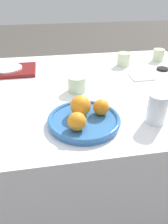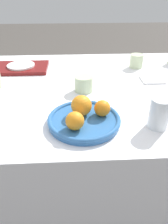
{
  "view_description": "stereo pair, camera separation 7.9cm",
  "coord_description": "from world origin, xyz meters",
  "px_view_note": "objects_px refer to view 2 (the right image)",
  "views": [
    {
      "loc": [
        -0.16,
        -0.99,
        1.18
      ],
      "look_at": [
        -0.04,
        -0.33,
        0.76
      ],
      "focal_mm": 35.0,
      "sensor_mm": 36.0,
      "label": 1
    },
    {
      "loc": [
        -0.08,
        -1.0,
        1.18
      ],
      "look_at": [
        -0.04,
        -0.33,
        0.76
      ],
      "focal_mm": 35.0,
      "sensor_mm": 36.0,
      "label": 2
    }
  ],
  "objects_px": {
    "napkin": "(152,80)",
    "orange_0": "(81,106)",
    "orange_1": "(75,121)",
    "serving_tray": "(21,68)",
    "side_plate": "(21,65)",
    "cup_3": "(84,84)",
    "cup_0": "(136,61)",
    "water_glass": "(159,113)",
    "orange_2": "(102,108)",
    "fruit_platter": "(84,120)"
  },
  "relations": [
    {
      "from": "napkin",
      "to": "orange_0",
      "type": "bearing_deg",
      "value": -138.27
    },
    {
      "from": "orange_1",
      "to": "serving_tray",
      "type": "distance_m",
      "value": 0.71
    },
    {
      "from": "side_plate",
      "to": "cup_3",
      "type": "height_order",
      "value": "cup_3"
    },
    {
      "from": "cup_0",
      "to": "water_glass",
      "type": "bearing_deg",
      "value": -97.52
    },
    {
      "from": "serving_tray",
      "to": "cup_0",
      "type": "distance_m",
      "value": 0.69
    },
    {
      "from": "orange_1",
      "to": "side_plate",
      "type": "distance_m",
      "value": 0.71
    },
    {
      "from": "orange_2",
      "to": "serving_tray",
      "type": "bearing_deg",
      "value": 126.27
    },
    {
      "from": "cup_0",
      "to": "napkin",
      "type": "distance_m",
      "value": 0.21
    },
    {
      "from": "serving_tray",
      "to": "cup_0",
      "type": "relative_size",
      "value": 3.95
    },
    {
      "from": "fruit_platter",
      "to": "orange_0",
      "type": "bearing_deg",
      "value": 103.64
    },
    {
      "from": "napkin",
      "to": "cup_0",
      "type": "bearing_deg",
      "value": 100.56
    },
    {
      "from": "serving_tray",
      "to": "water_glass",
      "type": "bearing_deg",
      "value": -45.52
    },
    {
      "from": "orange_0",
      "to": "orange_2",
      "type": "height_order",
      "value": "orange_0"
    },
    {
      "from": "cup_0",
      "to": "orange_0",
      "type": "bearing_deg",
      "value": -122.76
    },
    {
      "from": "orange_0",
      "to": "cup_0",
      "type": "relative_size",
      "value": 1.0
    },
    {
      "from": "orange_2",
      "to": "serving_tray",
      "type": "xyz_separation_m",
      "value": [
        -0.41,
        0.56,
        -0.04
      ]
    },
    {
      "from": "orange_1",
      "to": "side_plate",
      "type": "height_order",
      "value": "orange_1"
    },
    {
      "from": "orange_1",
      "to": "water_glass",
      "type": "bearing_deg",
      "value": 4.56
    },
    {
      "from": "orange_0",
      "to": "cup_3",
      "type": "distance_m",
      "value": 0.25
    },
    {
      "from": "orange_0",
      "to": "water_glass",
      "type": "xyz_separation_m",
      "value": [
        0.27,
        -0.07,
        -0.0
      ]
    },
    {
      "from": "fruit_platter",
      "to": "cup_3",
      "type": "bearing_deg",
      "value": 87.14
    },
    {
      "from": "cup_0",
      "to": "napkin",
      "type": "xyz_separation_m",
      "value": [
        0.04,
        -0.2,
        -0.04
      ]
    },
    {
      "from": "cup_3",
      "to": "serving_tray",
      "type": "bearing_deg",
      "value": 139.14
    },
    {
      "from": "water_glass",
      "to": "orange_2",
      "type": "bearing_deg",
      "value": 163.59
    },
    {
      "from": "orange_0",
      "to": "cup_0",
      "type": "xyz_separation_m",
      "value": [
        0.35,
        0.55,
        -0.02
      ]
    },
    {
      "from": "fruit_platter",
      "to": "cup_0",
      "type": "distance_m",
      "value": 0.68
    },
    {
      "from": "side_plate",
      "to": "serving_tray",
      "type": "bearing_deg",
      "value": 0.0
    },
    {
      "from": "serving_tray",
      "to": "side_plate",
      "type": "xyz_separation_m",
      "value": [
        0.0,
        0.0,
        0.02
      ]
    },
    {
      "from": "orange_2",
      "to": "cup_3",
      "type": "height_order",
      "value": "orange_2"
    },
    {
      "from": "serving_tray",
      "to": "napkin",
      "type": "distance_m",
      "value": 0.75
    },
    {
      "from": "orange_2",
      "to": "napkin",
      "type": "relative_size",
      "value": 0.52
    },
    {
      "from": "water_glass",
      "to": "cup_3",
      "type": "bearing_deg",
      "value": 129.0
    },
    {
      "from": "orange_0",
      "to": "serving_tray",
      "type": "height_order",
      "value": "orange_0"
    },
    {
      "from": "orange_2",
      "to": "water_glass",
      "type": "height_order",
      "value": "water_glass"
    },
    {
      "from": "cup_0",
      "to": "napkin",
      "type": "height_order",
      "value": "cup_0"
    },
    {
      "from": "cup_0",
      "to": "side_plate",
      "type": "bearing_deg",
      "value": -179.99
    },
    {
      "from": "orange_1",
      "to": "orange_0",
      "type": "bearing_deg",
      "value": 73.75
    },
    {
      "from": "cup_3",
      "to": "napkin",
      "type": "distance_m",
      "value": 0.39
    },
    {
      "from": "orange_1",
      "to": "napkin",
      "type": "distance_m",
      "value": 0.61
    },
    {
      "from": "side_plate",
      "to": "cup_0",
      "type": "bearing_deg",
      "value": 0.01
    },
    {
      "from": "orange_2",
      "to": "cup_3",
      "type": "relative_size",
      "value": 0.7
    },
    {
      "from": "orange_2",
      "to": "serving_tray",
      "type": "relative_size",
      "value": 0.2
    },
    {
      "from": "orange_1",
      "to": "water_glass",
      "type": "relative_size",
      "value": 0.57
    },
    {
      "from": "cup_3",
      "to": "orange_1",
      "type": "bearing_deg",
      "value": -98.17
    },
    {
      "from": "orange_1",
      "to": "orange_2",
      "type": "bearing_deg",
      "value": 38.12
    },
    {
      "from": "fruit_platter",
      "to": "water_glass",
      "type": "relative_size",
      "value": 2.39
    },
    {
      "from": "cup_0",
      "to": "cup_3",
      "type": "xyz_separation_m",
      "value": [
        -0.33,
        -0.31,
        -0.0
      ]
    },
    {
      "from": "serving_tray",
      "to": "cup_0",
      "type": "height_order",
      "value": "cup_0"
    },
    {
      "from": "orange_1",
      "to": "napkin",
      "type": "relative_size",
      "value": 0.55
    },
    {
      "from": "orange_1",
      "to": "side_plate",
      "type": "relative_size",
      "value": 0.4
    }
  ]
}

